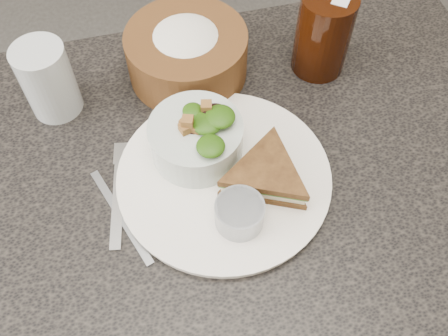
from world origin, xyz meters
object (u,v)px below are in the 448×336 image
sandwich (266,175)px  salad_bowl (196,134)px  dressing_ramekin (240,214)px  bread_basket (186,48)px  dining_table (223,274)px  cola_glass (324,31)px  dinner_plate (224,177)px  water_glass (48,80)px

sandwich → salad_bowl: bearing=161.6°
dressing_ramekin → bread_basket: (-0.01, 0.30, 0.02)m
dining_table → dressing_ramekin: (0.01, -0.08, 0.41)m
dining_table → cola_glass: 0.53m
sandwich → bread_basket: size_ratio=0.73×
salad_bowl → dining_table: bearing=-64.3°
dinner_plate → water_glass: (-0.23, 0.20, 0.05)m
dinner_plate → dressing_ramekin: 0.08m
salad_bowl → sandwich: bearing=-43.3°
dinner_plate → water_glass: bearing=138.3°
dining_table → bread_basket: (-0.00, 0.22, 0.43)m
dinner_plate → bread_basket: 0.23m
dining_table → water_glass: 0.53m
salad_bowl → bread_basket: 0.17m
sandwich → cola_glass: size_ratio=0.96×
dressing_ramekin → cola_glass: bearing=51.5°
water_glass → sandwich: bearing=-39.2°
cola_glass → water_glass: (-0.44, 0.02, -0.02)m
salad_bowl → cola_glass: 0.28m
dining_table → sandwich: (0.06, -0.03, 0.41)m
bread_basket → sandwich: bearing=-76.4°
dinner_plate → bread_basket: size_ratio=1.55×
dressing_ramekin → dinner_plate: bearing=91.3°
water_glass → bread_basket: bearing=5.6°
dining_table → water_glass: (-0.22, 0.20, 0.44)m
bread_basket → cola_glass: bearing=-9.7°
dining_table → dressing_ramekin: dressing_ramekin is taller
sandwich → dressing_ramekin: size_ratio=2.16×
dining_table → bread_basket: size_ratio=5.09×
dressing_ramekin → bread_basket: bread_basket is taller
sandwich → dressing_ramekin: bearing=-111.0°
dining_table → dressing_ramekin: size_ratio=15.00×
sandwich → water_glass: 0.36m
dinner_plate → water_glass: size_ratio=2.54×
dinner_plate → bread_basket: bread_basket is taller
dining_table → cola_glass: cola_glass is taller
water_glass → dining_table: bearing=-42.3°
bread_basket → water_glass: bearing=-174.4°
dinner_plate → sandwich: size_ratio=2.12×
dinner_plate → salad_bowl: salad_bowl is taller
dinner_plate → dressing_ramekin: bearing=-88.7°
salad_bowl → bread_basket: bread_basket is taller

